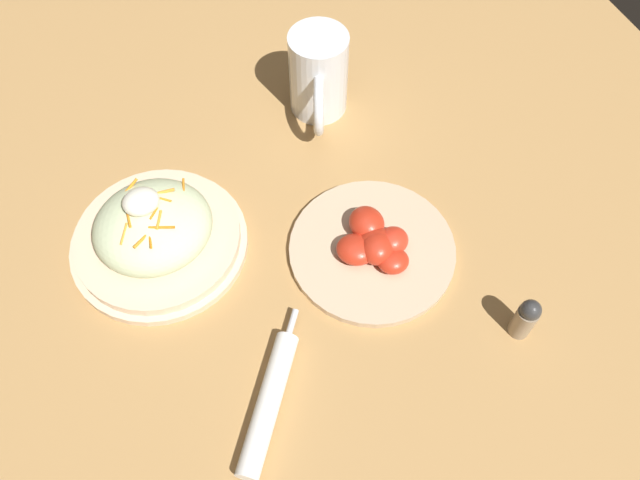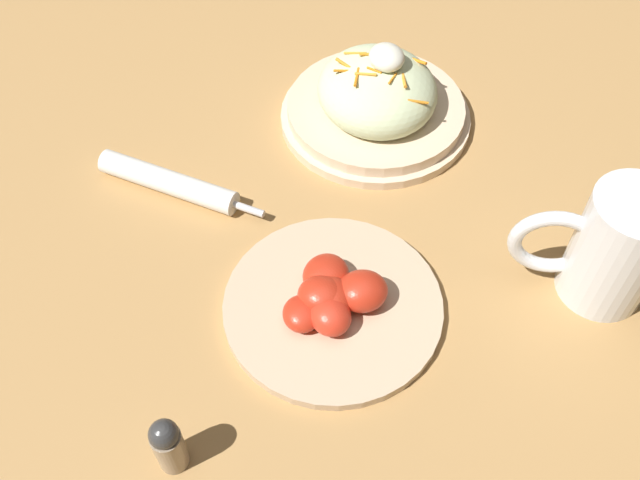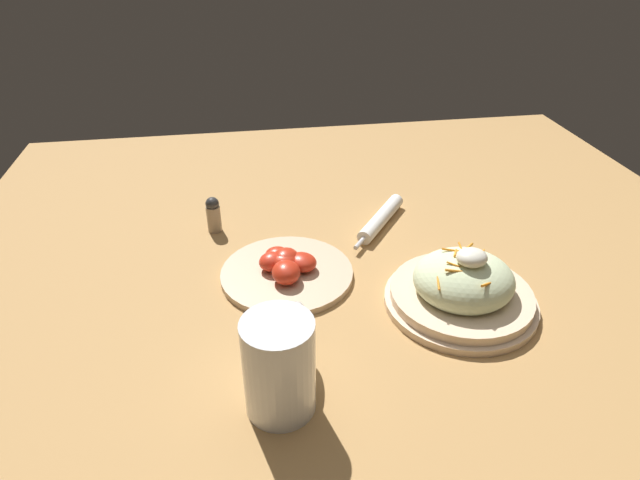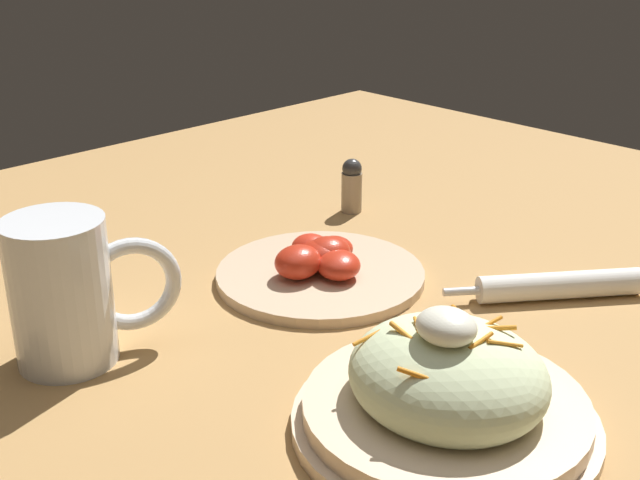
{
  "view_description": "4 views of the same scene",
  "coord_description": "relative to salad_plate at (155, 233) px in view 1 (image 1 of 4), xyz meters",
  "views": [
    {
      "loc": [
        0.11,
        0.39,
        0.72
      ],
      "look_at": [
        -0.04,
        0.02,
        0.08
      ],
      "focal_mm": 35.74,
      "sensor_mm": 36.0,
      "label": 1
    },
    {
      "loc": [
        -0.48,
        0.12,
        0.6
      ],
      "look_at": [
        -0.09,
        0.03,
        0.07
      ],
      "focal_mm": 39.79,
      "sensor_mm": 36.0,
      "label": 2
    },
    {
      "loc": [
        -0.18,
        -0.71,
        0.52
      ],
      "look_at": [
        -0.07,
        0.01,
        0.07
      ],
      "focal_mm": 30.26,
      "sensor_mm": 36.0,
      "label": 3
    },
    {
      "loc": [
        0.44,
        -0.53,
        0.37
      ],
      "look_at": [
        -0.08,
        -0.02,
        0.07
      ],
      "focal_mm": 46.43,
      "sensor_mm": 36.0,
      "label": 4
    }
  ],
  "objects": [
    {
      "name": "tomato_plate",
      "position": [
        -0.25,
        0.12,
        -0.02
      ],
      "size": [
        0.22,
        0.22,
        0.04
      ],
      "color": "#D1B28E",
      "rests_on": "ground_plane"
    },
    {
      "name": "napkin_roll",
      "position": [
        -0.06,
        0.26,
        -0.02
      ],
      "size": [
        0.14,
        0.17,
        0.03
      ],
      "color": "white",
      "rests_on": "ground_plane"
    },
    {
      "name": "ground_plane",
      "position": [
        -0.14,
        0.1,
        -0.03
      ],
      "size": [
        1.43,
        1.43,
        0.0
      ],
      "primitive_type": "plane",
      "color": "#B2844C"
    },
    {
      "name": "beer_mug",
      "position": [
        -0.29,
        -0.15,
        0.03
      ],
      "size": [
        0.09,
        0.14,
        0.13
      ],
      "color": "white",
      "rests_on": "ground_plane"
    },
    {
      "name": "salt_shaker",
      "position": [
        -0.37,
        0.29,
        0.0
      ],
      "size": [
        0.03,
        0.03,
        0.07
      ],
      "color": "gray",
      "rests_on": "ground_plane"
    },
    {
      "name": "salad_plate",
      "position": [
        0.0,
        0.0,
        0.0
      ],
      "size": [
        0.23,
        0.23,
        0.1
      ],
      "color": "beige",
      "rests_on": "ground_plane"
    }
  ]
}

